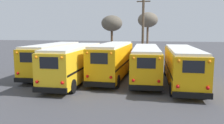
# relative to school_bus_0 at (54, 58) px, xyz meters

# --- Properties ---
(ground_plane) EXTENTS (160.00, 160.00, 0.00)m
(ground_plane) POSITION_rel_school_bus_0_xyz_m (6.10, -1.16, -1.72)
(ground_plane) COLOR #424247
(school_bus_0) EXTENTS (2.85, 9.98, 3.16)m
(school_bus_0) POSITION_rel_school_bus_0_xyz_m (0.00, 0.00, 0.00)
(school_bus_0) COLOR #EAAA0F
(school_bus_0) RESTS_ON ground
(school_bus_1) EXTENTS (2.77, 10.68, 3.14)m
(school_bus_1) POSITION_rel_school_bus_0_xyz_m (3.05, -1.96, -0.01)
(school_bus_1) COLOR yellow
(school_bus_1) RESTS_ON ground
(school_bus_2) EXTENTS (2.65, 9.74, 3.26)m
(school_bus_2) POSITION_rel_school_bus_0_xyz_m (6.10, -0.19, 0.05)
(school_bus_2) COLOR #E5A00C
(school_bus_2) RESTS_ON ground
(school_bus_3) EXTENTS (2.91, 10.72, 3.00)m
(school_bus_3) POSITION_rel_school_bus_0_xyz_m (9.16, -0.02, -0.09)
(school_bus_3) COLOR #E5A00C
(school_bus_3) RESTS_ON ground
(school_bus_4) EXTENTS (2.58, 10.39, 3.05)m
(school_bus_4) POSITION_rel_school_bus_0_xyz_m (12.21, -1.38, -0.06)
(school_bus_4) COLOR #E5A00C
(school_bus_4) RESTS_ON ground
(utility_pole) EXTENTS (1.80, 0.33, 9.42)m
(utility_pole) POSITION_rel_school_bus_0_xyz_m (8.23, 9.51, 3.10)
(utility_pole) COLOR brown
(utility_pole) RESTS_ON ground
(bare_tree_0) EXTENTS (3.55, 3.55, 7.08)m
(bare_tree_0) POSITION_rel_school_bus_0_xyz_m (2.53, 16.56, 3.96)
(bare_tree_0) COLOR brown
(bare_tree_0) RESTS_ON ground
(bare_tree_1) EXTENTS (3.57, 3.57, 7.78)m
(bare_tree_1) POSITION_rel_school_bus_0_xyz_m (8.40, 20.01, 4.64)
(bare_tree_1) COLOR brown
(bare_tree_1) RESTS_ON ground
(fence_line) EXTENTS (20.27, 0.06, 1.42)m
(fence_line) POSITION_rel_school_bus_0_xyz_m (6.10, 7.21, -0.73)
(fence_line) COLOR #939399
(fence_line) RESTS_ON ground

